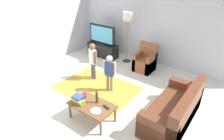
{
  "coord_description": "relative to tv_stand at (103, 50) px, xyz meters",
  "views": [
    {
      "loc": [
        2.71,
        -3.04,
        3.09
      ],
      "look_at": [
        0.0,
        0.6,
        0.65
      ],
      "focal_mm": 31.2,
      "sensor_mm": 36.0,
      "label": 1
    }
  ],
  "objects": [
    {
      "name": "child_near_tv",
      "position": [
        0.84,
        -1.49,
        0.44
      ],
      "size": [
        0.36,
        0.21,
        1.14
      ],
      "color": "#4C4C59",
      "rests_on": "ground"
    },
    {
      "name": "coffee_table",
      "position": [
        2.05,
        -2.89,
        0.13
      ],
      "size": [
        1.0,
        0.6,
        0.42
      ],
      "color": "brown",
      "rests_on": "ground"
    },
    {
      "name": "tv",
      "position": [
        -0.0,
        -0.02,
        0.6
      ],
      "size": [
        1.1,
        0.28,
        0.71
      ],
      "color": "black",
      "rests_on": "tv_stand"
    },
    {
      "name": "area_rug",
      "position": [
        1.28,
        -1.86,
        -0.24
      ],
      "size": [
        2.2,
        1.6,
        0.01
      ],
      "primitive_type": "cube",
      "color": "#B28C33",
      "rests_on": "ground"
    },
    {
      "name": "bottle",
      "position": [
        2.1,
        -2.77,
        0.31
      ],
      "size": [
        0.06,
        0.06,
        0.32
      ],
      "color": "#4C3319",
      "rests_on": "coffee_table"
    },
    {
      "name": "soda_can",
      "position": [
        1.75,
        -2.79,
        0.24
      ],
      "size": [
        0.07,
        0.07,
        0.12
      ],
      "primitive_type": "cylinder",
      "color": "red",
      "rests_on": "coffee_table"
    },
    {
      "name": "child_center",
      "position": [
        1.65,
        -1.72,
        0.39
      ],
      "size": [
        0.34,
        0.18,
        1.06
      ],
      "color": "gray",
      "rests_on": "ground"
    },
    {
      "name": "tv_remote",
      "position": [
        2.37,
        -2.79,
        0.19
      ],
      "size": [
        0.18,
        0.08,
        0.02
      ],
      "primitive_type": "cube",
      "rotation": [
        0.0,
        0.0,
        -0.21
      ],
      "color": "black",
      "rests_on": "coffee_table"
    },
    {
      "name": "wall_back",
      "position": [
        1.71,
        0.7,
        1.11
      ],
      "size": [
        6.0,
        0.12,
        2.7
      ],
      "primitive_type": "cube",
      "color": "silver",
      "rests_on": "ground"
    },
    {
      "name": "couch",
      "position": [
        3.57,
        -1.85,
        0.05
      ],
      "size": [
        0.8,
        1.8,
        0.86
      ],
      "color": "brown",
      "rests_on": "ground"
    },
    {
      "name": "tv_stand",
      "position": [
        0.0,
        0.0,
        0.0
      ],
      "size": [
        1.2,
        0.44,
        0.5
      ],
      "color": "black",
      "rests_on": "ground"
    },
    {
      "name": "floor_lamp",
      "position": [
        1.0,
        0.15,
        1.3
      ],
      "size": [
        0.36,
        0.36,
        1.78
      ],
      "color": "#262626",
      "rests_on": "ground"
    },
    {
      "name": "ground",
      "position": [
        1.71,
        -2.3,
        -0.24
      ],
      "size": [
        7.8,
        7.8,
        0.0
      ],
      "primitive_type": "plane",
      "color": "beige"
    },
    {
      "name": "armchair",
      "position": [
        1.85,
        -0.04,
        0.05
      ],
      "size": [
        0.6,
        0.6,
        0.9
      ],
      "color": "brown",
      "rests_on": "ground"
    },
    {
      "name": "wall_left",
      "position": [
        -1.29,
        -2.3,
        1.11
      ],
      "size": [
        0.12,
        6.0,
        2.7
      ],
      "primitive_type": "cube",
      "color": "silver",
      "rests_on": "ground"
    },
    {
      "name": "plate",
      "position": [
        2.27,
        -3.01,
        0.18
      ],
      "size": [
        0.22,
        0.22,
        0.02
      ],
      "color": "white",
      "rests_on": "coffee_table"
    },
    {
      "name": "book_stack",
      "position": [
        1.77,
        -3.01,
        0.27
      ],
      "size": [
        0.3,
        0.25,
        0.19
      ],
      "color": "orange",
      "rests_on": "coffee_table"
    }
  ]
}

